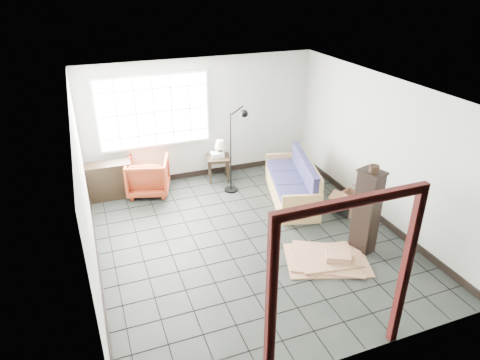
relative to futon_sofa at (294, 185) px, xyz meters
name	(u,v)px	position (x,y,z in m)	size (l,w,h in m)	color
ground	(249,239)	(-1.38, -1.02, -0.32)	(5.50, 5.50, 0.00)	black
room_shell	(249,148)	(-1.38, -0.99, 1.36)	(5.02, 5.52, 2.61)	#B3B6AF
window_panel	(154,112)	(-2.38, 1.68, 1.28)	(2.32, 0.08, 1.52)	silver
doorway_trim	(345,265)	(-1.38, -3.72, 1.06)	(1.80, 0.08, 2.20)	#350D0C
futon_sofa	(294,185)	(0.00, 0.00, 0.00)	(1.24, 2.09, 0.87)	#9A7445
armchair	(148,174)	(-2.68, 1.30, 0.10)	(0.81, 0.76, 0.83)	maroon
side_table	(218,161)	(-1.14, 1.38, 0.13)	(0.59, 0.59, 0.54)	black
table_lamp	(220,145)	(-1.08, 1.43, 0.47)	(0.28, 0.28, 0.35)	black
projector	(217,154)	(-1.16, 1.41, 0.27)	(0.30, 0.24, 0.10)	silver
floor_lamp	(237,147)	(-0.93, 0.76, 0.65)	(0.53, 0.33, 1.81)	black
console_shelf	(108,181)	(-3.47, 1.38, 0.06)	(0.96, 0.39, 0.74)	black
tall_shelf	(367,211)	(0.26, -1.95, 0.41)	(0.40, 0.46, 1.43)	black
pot	(374,169)	(0.24, -2.00, 1.17)	(0.19, 0.19, 0.11)	black
open_box	(349,203)	(0.77, -0.81, -0.15)	(0.90, 0.64, 0.46)	brown
cardboard_pile	(328,258)	(-0.43, -2.05, -0.27)	(1.50, 1.28, 0.19)	brown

